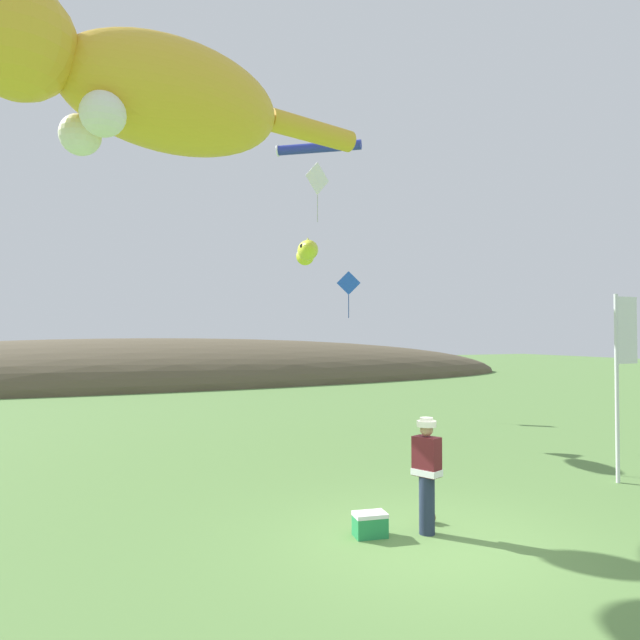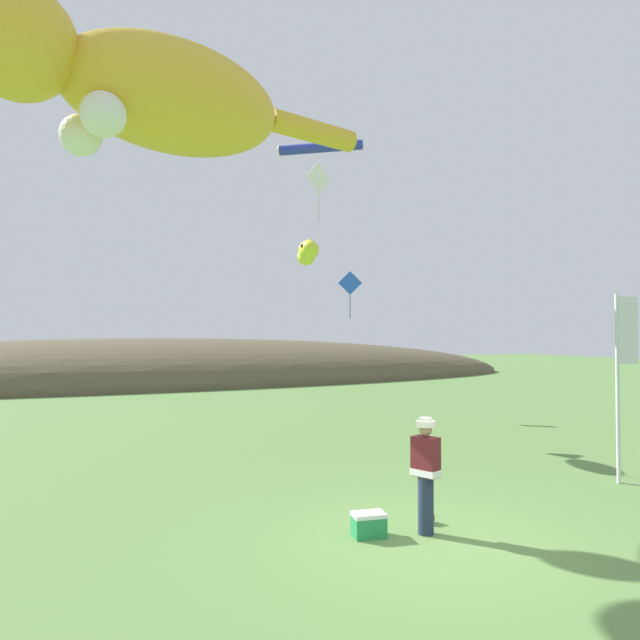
% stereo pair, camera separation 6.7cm
% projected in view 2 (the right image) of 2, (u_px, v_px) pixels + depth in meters
% --- Properties ---
extents(ground_plane, '(120.00, 120.00, 0.00)m').
position_uv_depth(ground_plane, '(432.00, 543.00, 8.32)').
color(ground_plane, '#5B8442').
extents(distant_hill_ridge, '(55.31, 15.11, 5.57)m').
position_uv_depth(distant_hill_ridge, '(148.00, 382.00, 36.50)').
color(distant_hill_ridge, brown).
rests_on(distant_hill_ridge, ground).
extents(festival_attendant, '(0.40, 0.49, 1.77)m').
position_uv_depth(festival_attendant, '(426.00, 471.00, 8.72)').
color(festival_attendant, '#232D47').
rests_on(festival_attendant, ground).
extents(kite_spool, '(0.13, 0.21, 0.21)m').
position_uv_depth(kite_spool, '(428.00, 517.00, 9.20)').
color(kite_spool, olive).
rests_on(kite_spool, ground).
extents(picnic_cooler, '(0.54, 0.41, 0.36)m').
position_uv_depth(picnic_cooler, '(369.00, 525.00, 8.59)').
color(picnic_cooler, '#268C4C').
rests_on(picnic_cooler, ground).
extents(festival_banner_pole, '(0.66, 0.08, 3.89)m').
position_uv_depth(festival_banner_pole, '(623.00, 359.00, 11.79)').
color(festival_banner_pole, silver).
rests_on(festival_banner_pole, ground).
extents(kite_giant_cat, '(9.44, 3.91, 2.92)m').
position_uv_depth(kite_giant_cat, '(145.00, 90.00, 12.48)').
color(kite_giant_cat, gold).
extents(kite_fish_windsock, '(1.26, 2.19, 0.65)m').
position_uv_depth(kite_fish_windsock, '(308.00, 251.00, 16.92)').
color(kite_fish_windsock, yellow).
extents(kite_tube_streamer, '(2.77, 2.24, 0.44)m').
position_uv_depth(kite_tube_streamer, '(319.00, 148.00, 21.02)').
color(kite_tube_streamer, '#2633A5').
extents(kite_diamond_white, '(1.02, 0.41, 1.99)m').
position_uv_depth(kite_diamond_white, '(319.00, 179.00, 18.70)').
color(kite_diamond_white, white).
extents(kite_diamond_violet, '(1.52, 0.08, 2.42)m').
position_uv_depth(kite_diamond_violet, '(165.00, 95.00, 18.50)').
color(kite_diamond_violet, purple).
extents(kite_diamond_blue, '(0.84, 0.43, 1.83)m').
position_uv_depth(kite_diamond_blue, '(350.00, 284.00, 22.16)').
color(kite_diamond_blue, blue).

